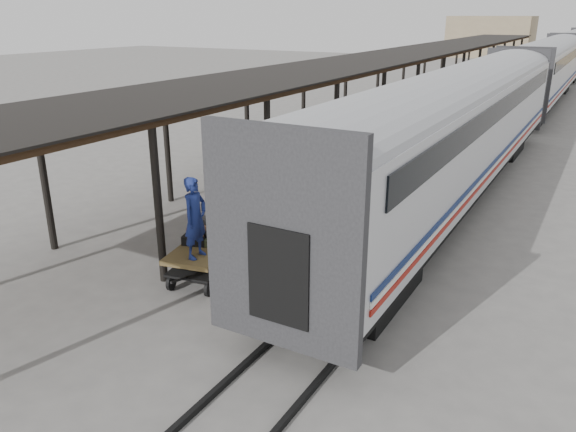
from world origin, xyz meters
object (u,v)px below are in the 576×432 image
(porter, at_px, (195,218))
(baggage_cart, at_px, (206,253))
(luggage_tug, at_px, (386,133))
(pedestrian, at_px, (364,124))

(porter, bearing_deg, baggage_cart, 19.68)
(baggage_cart, distance_m, luggage_tug, 17.01)
(baggage_cart, height_order, porter, porter)
(baggage_cart, relative_size, luggage_tug, 1.68)
(baggage_cart, xyz_separation_m, pedestrian, (-2.82, 17.07, 0.24))
(luggage_tug, height_order, porter, porter)
(porter, bearing_deg, pedestrian, 8.46)
(luggage_tug, xyz_separation_m, pedestrian, (-1.31, 0.12, 0.33))
(baggage_cart, bearing_deg, porter, -80.58)
(luggage_tug, relative_size, pedestrian, 0.87)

